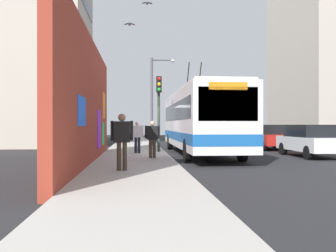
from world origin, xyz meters
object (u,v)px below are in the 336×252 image
at_px(pedestrian_at_curb, 152,136).
at_px(traffic_light, 159,101).
at_px(city_bus, 199,119).
at_px(pedestrian_midblock, 137,135).
at_px(street_lamp, 155,95).
at_px(parked_car_black, 242,134).
at_px(parked_car_red, 270,136).
at_px(pedestrian_near_wall, 122,137).
at_px(parked_car_white, 311,140).
at_px(parked_car_navy, 224,132).

xyz_separation_m(pedestrian_at_curb, traffic_light, (3.56, -0.50, 1.77)).
relative_size(city_bus, pedestrian_at_curb, 7.95).
distance_m(pedestrian_midblock, street_lamp, 7.68).
bearing_deg(pedestrian_midblock, pedestrian_at_curb, -167.20).
height_order(parked_car_black, street_lamp, street_lamp).
distance_m(parked_car_red, pedestrian_at_curb, 10.61).
bearing_deg(traffic_light, pedestrian_at_curb, 172.05).
distance_m(parked_car_red, street_lamp, 8.28).
bearing_deg(parked_car_red, city_bus, 123.89).
bearing_deg(pedestrian_at_curb, street_lamp, -3.44).
bearing_deg(traffic_light, pedestrian_near_wall, 168.23).
xyz_separation_m(parked_car_white, street_lamp, (8.33, 7.25, 2.85)).
bearing_deg(city_bus, pedestrian_midblock, 103.85).
height_order(parked_car_navy, street_lamp, street_lamp).
height_order(city_bus, parked_car_navy, city_bus).
bearing_deg(pedestrian_midblock, street_lamp, -9.88).
xyz_separation_m(parked_car_red, traffic_light, (-3.57, 7.35, 2.01)).
height_order(parked_car_navy, pedestrian_midblock, pedestrian_midblock).
distance_m(city_bus, parked_car_white, 5.68).
xyz_separation_m(city_bus, traffic_light, (-0.08, 2.15, 0.98)).
bearing_deg(traffic_light, city_bus, -87.92).
distance_m(city_bus, parked_car_black, 11.19).
bearing_deg(parked_car_navy, pedestrian_at_curb, 158.14).
bearing_deg(parked_car_white, parked_car_red, -0.00).
bearing_deg(city_bus, pedestrian_at_curb, 143.95).
distance_m(city_bus, parked_car_navy, 16.78).
relative_size(parked_car_white, street_lamp, 0.71).
height_order(parked_car_black, pedestrian_at_curb, pedestrian_at_curb).
distance_m(pedestrian_at_curb, pedestrian_near_wall, 4.45).
relative_size(parked_car_black, pedestrian_midblock, 2.71).
distance_m(pedestrian_near_wall, pedestrian_midblock, 7.14).
xyz_separation_m(city_bus, parked_car_white, (-2.03, -5.20, -1.03)).
bearing_deg(parked_car_navy, street_lamp, 143.00).
xyz_separation_m(parked_car_red, pedestrian_midblock, (-4.30, 8.49, 0.24)).
bearing_deg(parked_car_white, parked_car_navy, 0.00).
relative_size(parked_car_navy, pedestrian_at_curb, 2.65).
xyz_separation_m(parked_car_navy, pedestrian_midblock, (-16.73, 8.49, 0.24)).
height_order(pedestrian_midblock, street_lamp, street_lamp).
xyz_separation_m(parked_car_navy, pedestrian_near_wall, (-23.86, 8.99, 0.37)).
height_order(parked_car_black, parked_car_navy, same).
relative_size(pedestrian_near_wall, pedestrian_midblock, 1.11).
relative_size(parked_car_white, pedestrian_at_curb, 2.73).
height_order(parked_car_red, pedestrian_midblock, pedestrian_midblock).
bearing_deg(pedestrian_near_wall, street_lamp, -6.96).
bearing_deg(city_bus, street_lamp, 18.02).
bearing_deg(city_bus, parked_car_white, -111.30).
distance_m(parked_car_red, parked_car_black, 6.36).
bearing_deg(city_bus, parked_car_black, -27.82).
xyz_separation_m(parked_car_red, parked_car_navy, (12.43, 0.00, -0.00)).
xyz_separation_m(city_bus, pedestrian_near_wall, (-7.94, 3.79, -0.66)).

